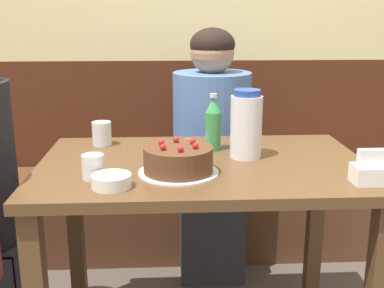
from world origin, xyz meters
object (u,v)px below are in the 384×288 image
(napkin_holder, at_px, (371,171))
(water_pitcher, at_px, (246,125))
(bench_seat, at_px, (191,213))
(bowl_soup_white, at_px, (185,146))
(glass_tumbler_short, at_px, (102,133))
(glass_water_tall, at_px, (93,167))
(person_teal_shirt, at_px, (211,157))
(soju_bottle, at_px, (213,123))
(bowl_rice_small, at_px, (111,181))
(birthday_cake, at_px, (178,160))

(napkin_holder, bearing_deg, water_pitcher, 138.28)
(water_pitcher, xyz_separation_m, napkin_holder, (0.33, -0.29, -0.08))
(bench_seat, distance_m, bowl_soup_white, 0.88)
(water_pitcher, relative_size, napkin_holder, 2.19)
(napkin_holder, bearing_deg, glass_tumbler_short, 150.39)
(glass_tumbler_short, bearing_deg, glass_water_tall, -86.67)
(person_teal_shirt, bearing_deg, glass_tumbler_short, -50.75)
(water_pitcher, relative_size, glass_water_tall, 3.15)
(glass_water_tall, bearing_deg, person_teal_shirt, 60.60)
(soju_bottle, height_order, napkin_holder, soju_bottle)
(water_pitcher, xyz_separation_m, bowl_soup_white, (-0.21, 0.11, -0.10))
(person_teal_shirt, bearing_deg, glass_water_tall, -29.40)
(bench_seat, distance_m, soju_bottle, 0.94)
(napkin_holder, height_order, bowl_rice_small, napkin_holder)
(birthday_cake, xyz_separation_m, glass_tumbler_short, (-0.29, 0.36, 0.00))
(napkin_holder, height_order, glass_water_tall, napkin_holder)
(napkin_holder, xyz_separation_m, person_teal_shirt, (-0.40, 0.86, -0.21))
(birthday_cake, height_order, glass_water_tall, birthday_cake)
(birthday_cake, distance_m, glass_water_tall, 0.26)
(glass_water_tall, bearing_deg, glass_tumbler_short, 93.33)
(birthday_cake, bearing_deg, bowl_rice_small, -149.03)
(bowl_soup_white, relative_size, bowl_rice_small, 0.92)
(bowl_soup_white, height_order, glass_water_tall, glass_water_tall)
(water_pitcher, distance_m, napkin_holder, 0.45)
(bench_seat, xyz_separation_m, person_teal_shirt, (0.09, -0.21, 0.37))
(glass_water_tall, xyz_separation_m, person_teal_shirt, (0.44, 0.78, -0.21))
(birthday_cake, xyz_separation_m, bowl_soup_white, (0.03, 0.28, -0.03))
(soju_bottle, distance_m, napkin_holder, 0.59)
(person_teal_shirt, bearing_deg, water_pitcher, 6.63)
(bowl_soup_white, bearing_deg, birthday_cake, -97.03)
(glass_tumbler_short, bearing_deg, birthday_cake, -51.73)
(bowl_rice_small, height_order, glass_water_tall, glass_water_tall)
(soju_bottle, height_order, person_teal_shirt, person_teal_shirt)
(person_teal_shirt, bearing_deg, soju_bottle, -4.81)
(glass_water_tall, bearing_deg, bowl_soup_white, 46.76)
(soju_bottle, bearing_deg, person_teal_shirt, 85.19)
(birthday_cake, distance_m, soju_bottle, 0.31)
(bowl_rice_small, bearing_deg, bench_seat, 75.01)
(bowl_soup_white, bearing_deg, glass_tumbler_short, 165.06)
(bench_seat, bearing_deg, glass_tumbler_short, -122.40)
(birthday_cake, height_order, water_pitcher, water_pitcher)
(bowl_soup_white, height_order, bowl_rice_small, bowl_rice_small)
(napkin_holder, distance_m, person_teal_shirt, 0.97)
(bench_seat, relative_size, person_teal_shirt, 2.08)
(birthday_cake, bearing_deg, glass_water_tall, -171.67)
(water_pitcher, distance_m, soju_bottle, 0.15)
(water_pitcher, bearing_deg, napkin_holder, -41.72)
(bench_seat, distance_m, glass_water_tall, 1.20)
(napkin_holder, xyz_separation_m, glass_tumbler_short, (-0.86, 0.49, 0.01))
(glass_water_tall, bearing_deg, water_pitcher, 22.35)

